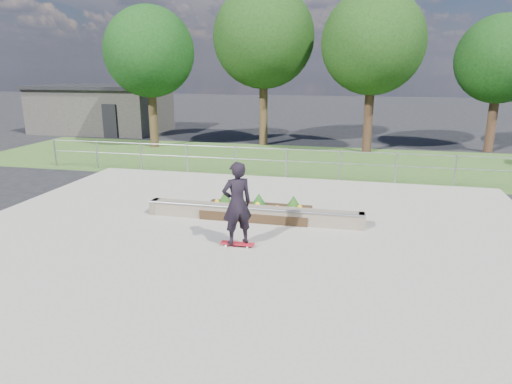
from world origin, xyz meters
TOP-DOWN VIEW (x-y plane):
  - ground at (0.00, 0.00)m, footprint 120.00×120.00m
  - grass_verge at (0.00, 11.00)m, footprint 30.00×8.00m
  - concrete_slab at (0.00, 0.00)m, footprint 15.00×15.00m
  - fence at (0.00, 7.50)m, footprint 20.06×0.06m
  - building at (-14.00, 18.00)m, footprint 8.40×5.40m
  - tree_far_left at (-8.00, 13.00)m, footprint 4.55×4.55m
  - tree_mid_left at (-2.50, 15.00)m, footprint 5.25×5.25m
  - tree_mid_right at (3.00, 14.00)m, footprint 4.90×4.90m
  - tree_far_right at (9.00, 15.50)m, footprint 4.20×4.20m
  - grind_ledge at (-0.06, 2.29)m, footprint 6.00×0.44m
  - planter_bed at (-0.04, 2.69)m, footprint 3.00×1.20m
  - skateboarder at (0.01, 0.38)m, footprint 0.85×0.79m

SIDE VIEW (x-z plane):
  - ground at x=0.00m, z-range 0.00..0.00m
  - grass_verge at x=0.00m, z-range 0.00..0.02m
  - concrete_slab at x=0.00m, z-range 0.00..0.06m
  - planter_bed at x=-0.04m, z-range -0.06..0.55m
  - grind_ledge at x=-0.06m, z-range 0.05..0.48m
  - fence at x=0.00m, z-range 0.17..1.37m
  - skateboarder at x=0.01m, z-range 0.10..2.13m
  - building at x=-14.00m, z-range 0.01..3.01m
  - tree_far_right at x=9.00m, z-range 1.18..7.78m
  - tree_far_left at x=-8.00m, z-range 1.28..8.43m
  - tree_mid_right at x=3.00m, z-range 1.38..9.08m
  - tree_mid_left at x=-2.50m, z-range 1.48..9.73m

